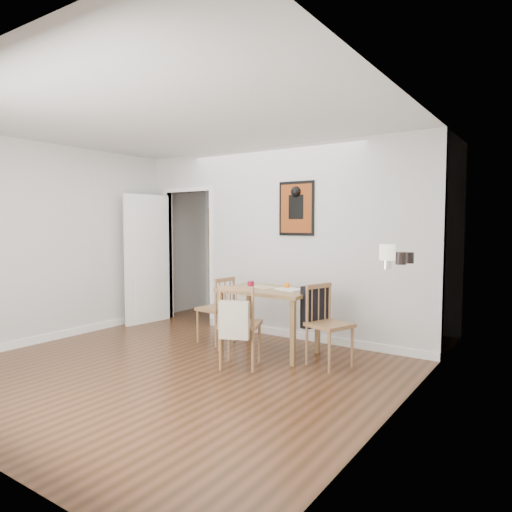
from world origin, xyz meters
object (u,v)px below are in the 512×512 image
Objects in this scene: orange_fruit at (287,286)px; notebook at (290,289)px; ceramic_jar_b at (409,258)px; fireplace at (405,324)px; chair_front at (240,325)px; dining_table at (269,296)px; chair_left at (216,309)px; red_glass at (251,285)px; bookshelf at (231,261)px; chair_right at (328,324)px; ceramic_jar_a at (401,258)px; mantel_lamp at (387,254)px.

orange_fruit reaches higher than notebook.
fireplace is at bearing -79.22° from ceramic_jar_b.
fireplace is (1.67, 0.31, 0.16)m from chair_front.
dining_table is 0.87m from chair_left.
red_glass is 1.86m from ceramic_jar_b.
ceramic_jar_b is (3.60, -1.85, 0.31)m from bookshelf.
chair_left is at bearing 172.15° from fireplace.
notebook reaches higher than dining_table.
ceramic_jar_b is (2.49, -0.05, 0.78)m from chair_left.
chair_front is 0.64m from red_glass.
chair_left is at bearing 179.33° from dining_table.
dining_table is at bearing 94.32° from chair_front.
chair_right is 8.12× the size of ceramic_jar_b.
ceramic_jar_a is (3.57, -2.03, 0.32)m from bookshelf.
dining_table is 3.68× the size of notebook.
ceramic_jar_a is at bearing -11.04° from notebook.
chair_front is 3.20m from bookshelf.
mantel_lamp is (1.40, -0.77, 0.51)m from notebook.
mantel_lamp reaches higher than chair_front.
fireplace is 0.78m from mantel_lamp.
chair_right is at bearing 4.43° from red_glass.
fireplace reaches higher than red_glass.
notebook is (0.26, 0.05, 0.10)m from dining_table.
bookshelf is (-1.12, 1.80, 0.47)m from chair_left.
ceramic_jar_a is (1.63, -0.22, 0.54)m from dining_table.
notebook is (0.41, 0.21, -0.04)m from red_glass.
chair_front is 2.95× the size of notebook.
mantel_lamp is at bearing -16.44° from chair_left.
dining_table is 0.25m from orange_fruit.
chair_front is (-0.77, -0.57, -0.00)m from chair_right.
mantel_lamp is (1.66, -0.73, 0.61)m from dining_table.
orange_fruit is at bearing 150.20° from mantel_lamp.
chair_left is 2.59m from ceramic_jar_a.
fireplace is (0.90, -0.26, 0.15)m from chair_right.
mantel_lamp is 0.68m from ceramic_jar_b.
red_glass is 0.91× the size of ceramic_jar_b.
red_glass is at bearing 174.49° from fireplace.
bookshelf reaches higher than chair_left.
bookshelf is 18.22× the size of red_glass.
fireplace is 10.51× the size of ceramic_jar_a.
orange_fruit is at bearing 41.87° from red_glass.
ceramic_jar_b reaches higher than chair_right.
ceramic_jar_b is at bearing -27.22° from bookshelf.
ceramic_jar_a reaches higher than dining_table.
chair_left is 2.58m from fireplace.
ceramic_jar_a is at bearing -9.26° from chair_right.
ceramic_jar_a is at bearing 15.44° from chair_front.
bookshelf is 1.46× the size of fireplace.
chair_right is 7.49× the size of ceramic_jar_a.
chair_left reaches higher than dining_table.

